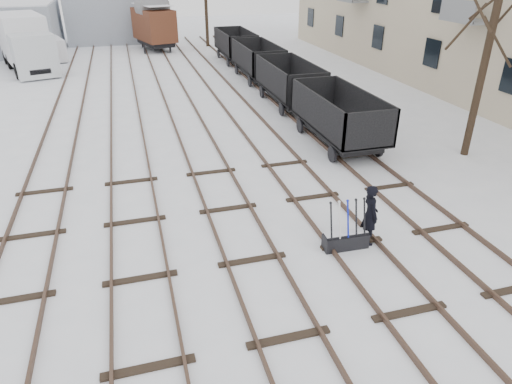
% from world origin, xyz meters
% --- Properties ---
extents(ground, '(120.00, 120.00, 0.00)m').
position_xyz_m(ground, '(0.00, 0.00, 0.00)').
color(ground, white).
rests_on(ground, ground).
extents(tracks, '(13.90, 52.00, 0.16)m').
position_xyz_m(tracks, '(-0.00, 13.67, 0.07)').
color(tracks, black).
rests_on(tracks, ground).
extents(shed_right, '(7.00, 6.00, 4.50)m').
position_xyz_m(shed_right, '(-4.00, 40.00, 2.25)').
color(shed_right, '#979FAB').
rests_on(shed_right, ground).
extents(ground_frame, '(1.31, 0.45, 1.49)m').
position_xyz_m(ground_frame, '(2.74, -0.10, 0.28)').
color(ground_frame, black).
rests_on(ground_frame, ground).
extents(worker, '(0.48, 0.70, 1.83)m').
position_xyz_m(worker, '(3.49, -0.00, 0.92)').
color(worker, black).
rests_on(worker, ground).
extents(freight_wagon_a, '(2.29, 5.74, 2.34)m').
position_xyz_m(freight_wagon_a, '(6.00, 7.57, 0.90)').
color(freight_wagon_a, black).
rests_on(freight_wagon_a, ground).
extents(freight_wagon_b, '(2.29, 5.74, 2.34)m').
position_xyz_m(freight_wagon_b, '(6.00, 13.97, 0.90)').
color(freight_wagon_b, black).
rests_on(freight_wagon_b, ground).
extents(freight_wagon_c, '(2.29, 5.74, 2.34)m').
position_xyz_m(freight_wagon_c, '(6.00, 20.37, 0.90)').
color(freight_wagon_c, black).
rests_on(freight_wagon_c, ground).
extents(freight_wagon_d, '(2.29, 5.74, 2.34)m').
position_xyz_m(freight_wagon_d, '(6.00, 26.77, 0.90)').
color(freight_wagon_d, black).
rests_on(freight_wagon_d, ground).
extents(box_van_wagon, '(3.92, 5.57, 3.85)m').
position_xyz_m(box_van_wagon, '(0.24, 33.72, 2.25)').
color(box_van_wagon, black).
rests_on(box_van_wagon, ground).
extents(lorry, '(4.36, 8.83, 3.84)m').
position_xyz_m(lorry, '(-9.45, 27.77, 1.98)').
color(lorry, black).
rests_on(lorry, ground).
extents(panel_van, '(2.76, 4.29, 1.75)m').
position_xyz_m(panel_van, '(-8.29, 31.21, 0.91)').
color(panel_van, silver).
rests_on(panel_van, ground).
extents(tree_near, '(0.30, 0.30, 6.19)m').
position_xyz_m(tree_near, '(10.71, 4.94, 3.10)').
color(tree_near, black).
rests_on(tree_near, ground).
extents(tree_far_left, '(0.30, 0.30, 7.76)m').
position_xyz_m(tree_far_left, '(0.78, 35.22, 3.88)').
color(tree_far_left, black).
rests_on(tree_far_left, ground).
extents(tree_far_right, '(0.30, 0.30, 7.48)m').
position_xyz_m(tree_far_right, '(5.12, 34.41, 3.74)').
color(tree_far_right, black).
rests_on(tree_far_right, ground).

